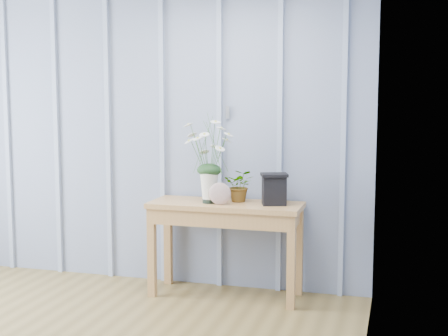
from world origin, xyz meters
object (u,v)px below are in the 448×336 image
(sideboard, at_px, (226,217))
(carved_box, at_px, (274,189))
(felt_disc_vessel, at_px, (220,194))
(daisy_vase, at_px, (209,149))

(sideboard, relative_size, carved_box, 4.91)
(sideboard, distance_m, carved_box, 0.45)
(felt_disc_vessel, bearing_deg, daisy_vase, 144.49)
(sideboard, bearing_deg, daisy_vase, -159.05)
(daisy_vase, height_order, carved_box, daisy_vase)
(daisy_vase, bearing_deg, sideboard, 20.95)
(carved_box, bearing_deg, felt_disc_vessel, -164.68)
(felt_disc_vessel, bearing_deg, carved_box, 9.18)
(daisy_vase, relative_size, carved_box, 2.74)
(sideboard, relative_size, daisy_vase, 1.79)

